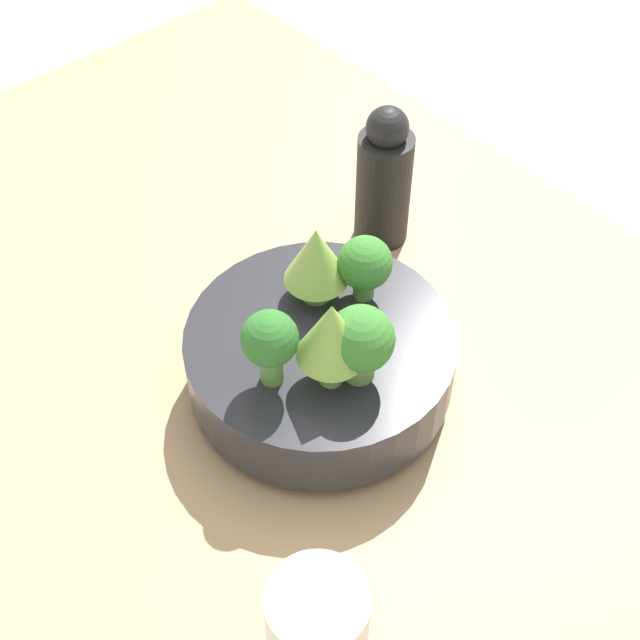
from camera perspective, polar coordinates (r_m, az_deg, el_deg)
The scene contains 10 objects.
ground_plane at distance 0.84m, azimuth 0.49°, elevation -4.90°, with size 6.00×6.00×0.00m, color silver.
table at distance 0.82m, azimuth 0.50°, elevation -4.06°, with size 1.19×0.72×0.04m.
bowl at distance 0.76m, azimuth 0.00°, elevation -2.49°, with size 0.23×0.23×0.07m.
romanesco_piece_near at distance 0.67m, azimuth 0.74°, elevation -0.87°, with size 0.06×0.06×0.09m.
broccoli_floret_front at distance 0.68m, azimuth -3.22°, elevation -1.40°, with size 0.05×0.05×0.07m.
broccoli_floret_right at distance 0.68m, azimuth 2.61°, elevation -1.37°, with size 0.05×0.05×0.07m.
romanesco_piece_far at distance 0.74m, azimuth -0.25°, elevation 4.02°, with size 0.06×0.06×0.08m.
broccoli_floret_back at distance 0.75m, azimuth 2.66°, elevation 3.74°, with size 0.05×0.05×0.06m.
cup at distance 0.64m, azimuth -0.17°, elevation -18.92°, with size 0.07×0.07×0.08m.
pepper_mill at distance 0.88m, azimuth 4.11°, elevation 8.95°, with size 0.05×0.05×0.15m.
Camera 1 is at (0.37, -0.34, 0.67)m, focal length 50.00 mm.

